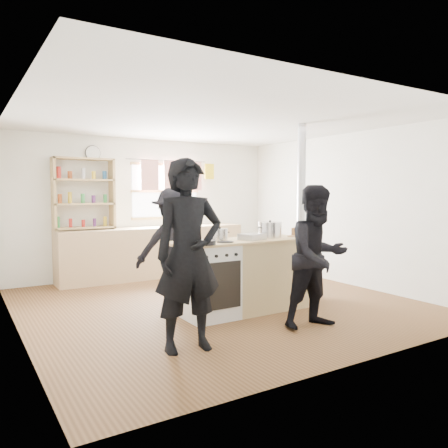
{
  "coord_description": "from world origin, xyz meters",
  "views": [
    {
      "loc": [
        -3.03,
        -5.11,
        1.52
      ],
      "look_at": [
        0.05,
        -0.1,
        1.1
      ],
      "focal_mm": 35.0,
      "sensor_mm": 36.0,
      "label": 1
    }
  ],
  "objects": [
    {
      "name": "skillet_greens",
      "position": [
        -0.63,
        -0.76,
        0.96
      ],
      "size": [
        0.3,
        0.3,
        0.05
      ],
      "color": "black",
      "rests_on": "cooking_island"
    },
    {
      "name": "stockpot_counter",
      "position": [
        0.51,
        -0.52,
        1.03
      ],
      "size": [
        0.31,
        0.31,
        0.23
      ],
      "color": "silver",
      "rests_on": "cooking_island"
    },
    {
      "name": "back_counter",
      "position": [
        0.0,
        2.22,
        0.45
      ],
      "size": [
        3.4,
        0.55,
        0.9
      ],
      "primitive_type": "cube",
      "color": "tan",
      "rests_on": "ground"
    },
    {
      "name": "roast_tray",
      "position": [
        0.14,
        -0.63,
        0.97
      ],
      "size": [
        0.36,
        0.32,
        0.08
      ],
      "color": "silver",
      "rests_on": "cooking_island"
    },
    {
      "name": "ground",
      "position": [
        0.0,
        0.0,
        -0.01
      ],
      "size": [
        5.0,
        5.0,
        0.01
      ],
      "primitive_type": "cube",
      "color": "brown",
      "rests_on": "ground"
    },
    {
      "name": "shelving_unit",
      "position": [
        -1.2,
        2.34,
        1.51
      ],
      "size": [
        1.0,
        0.28,
        1.2
      ],
      "color": "tan",
      "rests_on": "back_counter"
    },
    {
      "name": "person_near_right",
      "position": [
        0.42,
        -1.52,
        0.8
      ],
      "size": [
        0.83,
        0.67,
        1.61
      ],
      "primitive_type": "imported",
      "rotation": [
        0.0,
        0.0,
        -0.08
      ],
      "color": "black",
      "rests_on": "ground"
    },
    {
      "name": "cooking_island",
      "position": [
        0.14,
        -0.55,
        0.47
      ],
      "size": [
        1.97,
        0.64,
        0.93
      ],
      "color": "white",
      "rests_on": "ground"
    },
    {
      "name": "thermos",
      "position": [
        0.74,
        2.22,
        1.04
      ],
      "size": [
        0.1,
        0.1,
        0.27
      ],
      "primitive_type": "cylinder",
      "color": "silver",
      "rests_on": "back_counter"
    },
    {
      "name": "bread_board",
      "position": [
        0.93,
        -0.62,
        0.98
      ],
      "size": [
        0.33,
        0.28,
        0.12
      ],
      "color": "tan",
      "rests_on": "cooking_island"
    },
    {
      "name": "stockpot_stove",
      "position": [
        -0.23,
        -0.46,
        1.0
      ],
      "size": [
        0.2,
        0.2,
        0.17
      ],
      "color": "silver",
      "rests_on": "cooking_island"
    },
    {
      "name": "flue_heater",
      "position": [
        1.19,
        -0.36,
        0.65
      ],
      "size": [
        0.35,
        0.35,
        2.5
      ],
      "color": "black",
      "rests_on": "ground"
    },
    {
      "name": "person_far",
      "position": [
        -0.52,
        0.28,
        0.79
      ],
      "size": [
        1.16,
        0.89,
        1.59
      ],
      "primitive_type": "imported",
      "rotation": [
        0.0,
        0.0,
        2.8
      ],
      "color": "black",
      "rests_on": "ground"
    },
    {
      "name": "person_near_left",
      "position": [
        -1.15,
        -1.4,
        0.93
      ],
      "size": [
        0.72,
        0.51,
        1.85
      ],
      "primitive_type": "imported",
      "rotation": [
        0.0,
        0.0,
        -0.09
      ],
      "color": "black",
      "rests_on": "ground"
    }
  ]
}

